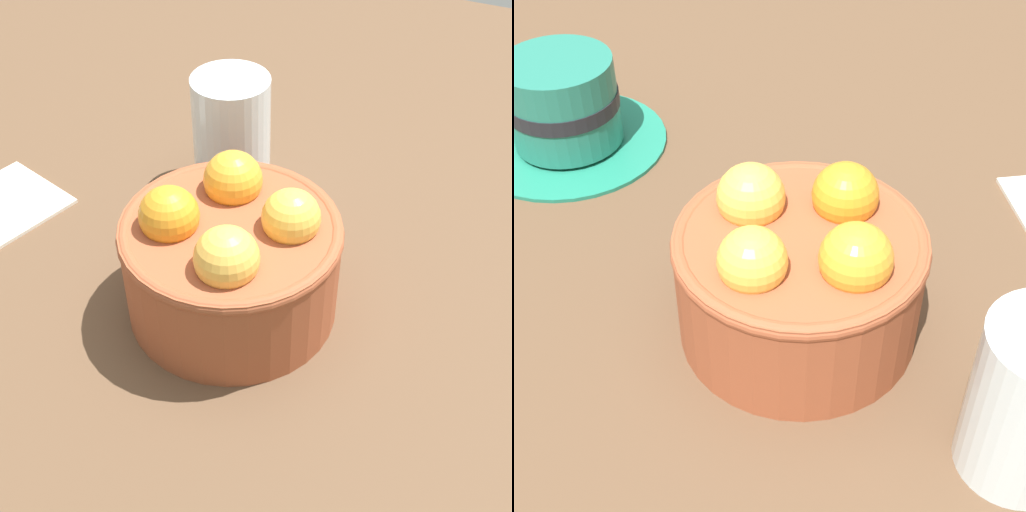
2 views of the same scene
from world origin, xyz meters
The scene contains 3 objects.
ground_plane centered at (0.00, 0.00, -2.03)cm, with size 111.98×109.47×4.07cm, color brown.
terracotta_bowl centered at (0.00, 0.01, 4.44)cm, with size 14.30×14.30×9.81cm.
water_glass centered at (12.81, 6.20, 4.67)cm, with size 6.14×6.14×9.35cm, color silver.
Camera 1 is at (-31.03, -15.92, 36.78)cm, focal length 51.58 mm.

